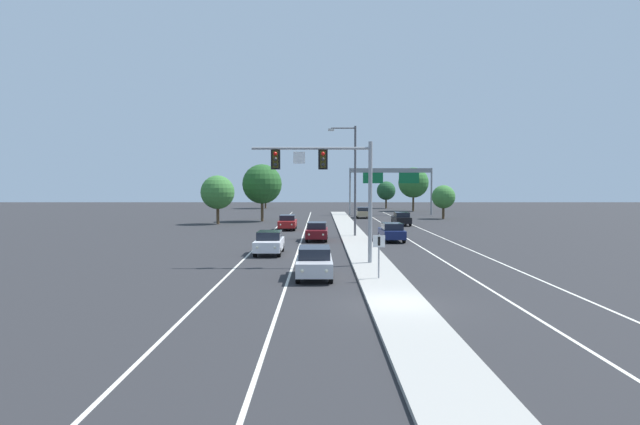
# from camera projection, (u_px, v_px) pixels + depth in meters

# --- Properties ---
(ground_plane) EXTENTS (260.00, 260.00, 0.00)m
(ground_plane) POSITION_uv_depth(u_px,v_px,m) (400.00, 306.00, 21.63)
(ground_plane) COLOR #28282B
(median_island) EXTENTS (2.40, 110.00, 0.15)m
(median_island) POSITION_uv_depth(u_px,v_px,m) (364.00, 250.00, 39.60)
(median_island) COLOR #9E9B93
(median_island) RESTS_ON ground
(lane_stripe_oncoming_center) EXTENTS (0.14, 100.00, 0.01)m
(lane_stripe_oncoming_center) POSITION_uv_depth(u_px,v_px,m) (303.00, 241.00, 46.61)
(lane_stripe_oncoming_center) COLOR silver
(lane_stripe_oncoming_center) RESTS_ON ground
(lane_stripe_receding_center) EXTENTS (0.14, 100.00, 0.01)m
(lane_stripe_receding_center) POSITION_uv_depth(u_px,v_px,m) (413.00, 241.00, 46.58)
(lane_stripe_receding_center) COLOR silver
(lane_stripe_receding_center) RESTS_ON ground
(edge_stripe_left) EXTENTS (0.14, 100.00, 0.01)m
(edge_stripe_left) POSITION_uv_depth(u_px,v_px,m) (264.00, 241.00, 46.62)
(edge_stripe_left) COLOR silver
(edge_stripe_left) RESTS_ON ground
(edge_stripe_right) EXTENTS (0.14, 100.00, 0.01)m
(edge_stripe_right) POSITION_uv_depth(u_px,v_px,m) (452.00, 241.00, 46.57)
(edge_stripe_right) COLOR silver
(edge_stripe_right) RESTS_ON ground
(overhead_signal_mast) EXTENTS (7.15, 0.44, 7.20)m
(overhead_signal_mast) POSITION_uv_depth(u_px,v_px,m) (334.00, 176.00, 32.35)
(overhead_signal_mast) COLOR gray
(overhead_signal_mast) RESTS_ON median_island
(median_sign_post) EXTENTS (0.60, 0.10, 2.20)m
(median_sign_post) POSITION_uv_depth(u_px,v_px,m) (381.00, 249.00, 27.05)
(median_sign_post) COLOR gray
(median_sign_post) RESTS_ON median_island
(street_lamp_median) EXTENTS (2.58, 0.28, 10.00)m
(street_lamp_median) POSITION_uv_depth(u_px,v_px,m) (355.00, 174.00, 49.78)
(street_lamp_median) COLOR #4C4C51
(street_lamp_median) RESTS_ON median_island
(car_oncoming_silver) EXTENTS (1.85, 4.48, 1.58)m
(car_oncoming_silver) POSITION_uv_depth(u_px,v_px,m) (316.00, 262.00, 28.06)
(car_oncoming_silver) COLOR #B7B7BC
(car_oncoming_silver) RESTS_ON ground
(car_oncoming_white) EXTENTS (1.83, 4.47, 1.58)m
(car_oncoming_white) POSITION_uv_depth(u_px,v_px,m) (271.00, 242.00, 37.75)
(car_oncoming_white) COLOR silver
(car_oncoming_white) RESTS_ON ground
(car_oncoming_darkred) EXTENTS (1.91, 4.51, 1.58)m
(car_oncoming_darkred) POSITION_uv_depth(u_px,v_px,m) (319.00, 231.00, 46.90)
(car_oncoming_darkred) COLOR #5B0F14
(car_oncoming_darkred) RESTS_ON ground
(car_oncoming_red) EXTENTS (1.83, 4.47, 1.58)m
(car_oncoming_red) POSITION_uv_depth(u_px,v_px,m) (289.00, 222.00, 58.19)
(car_oncoming_red) COLOR maroon
(car_oncoming_red) RESTS_ON ground
(car_receding_navy) EXTENTS (1.89, 4.50, 1.58)m
(car_receding_navy) POSITION_uv_depth(u_px,v_px,m) (394.00, 232.00, 46.23)
(car_receding_navy) COLOR #141E4C
(car_receding_navy) RESTS_ON ground
(car_receding_black) EXTENTS (1.86, 4.49, 1.58)m
(car_receding_black) POSITION_uv_depth(u_px,v_px,m) (403.00, 219.00, 64.42)
(car_receding_black) COLOR black
(car_receding_black) RESTS_ON ground
(car_receding_tan) EXTENTS (1.84, 4.48, 1.58)m
(car_receding_tan) POSITION_uv_depth(u_px,v_px,m) (364.00, 212.00, 78.84)
(car_receding_tan) COLOR tan
(car_receding_tan) RESTS_ON ground
(highway_sign_gantry) EXTENTS (13.28, 0.42, 7.50)m
(highway_sign_gantry) POSITION_uv_depth(u_px,v_px,m) (393.00, 176.00, 86.82)
(highway_sign_gantry) COLOR gray
(highway_sign_gantry) RESTS_ON ground
(tree_far_left_c) EXTENTS (5.19, 5.19, 7.51)m
(tree_far_left_c) POSITION_uv_depth(u_px,v_px,m) (264.00, 184.00, 71.60)
(tree_far_left_c) COLOR #4C3823
(tree_far_left_c) RESTS_ON ground
(tree_far_left_b) EXTENTS (4.12, 4.12, 5.96)m
(tree_far_left_b) POSITION_uv_depth(u_px,v_px,m) (220.00, 192.00, 66.60)
(tree_far_left_b) COLOR #4C3823
(tree_far_left_b) RESTS_ON ground
(tree_far_right_b) EXTENTS (5.51, 5.51, 7.97)m
(tree_far_right_b) POSITION_uv_depth(u_px,v_px,m) (415.00, 183.00, 99.25)
(tree_far_right_b) COLOR #4C3823
(tree_far_right_b) RESTS_ON ground
(tree_far_right_a) EXTENTS (3.29, 3.29, 4.76)m
(tree_far_right_a) POSITION_uv_depth(u_px,v_px,m) (445.00, 197.00, 76.88)
(tree_far_right_a) COLOR #4C3823
(tree_far_right_a) RESTS_ON ground
(tree_far_left_a) EXTENTS (5.72, 5.72, 8.27)m
(tree_far_left_a) POSITION_uv_depth(u_px,v_px,m) (267.00, 182.00, 111.37)
(tree_far_left_a) COLOR #4C3823
(tree_far_left_a) RESTS_ON ground
(tree_far_right_c) EXTENTS (3.83, 3.83, 5.54)m
(tree_far_right_c) POSITION_uv_depth(u_px,v_px,m) (388.00, 191.00, 111.44)
(tree_far_right_c) COLOR #4C3823
(tree_far_right_c) RESTS_ON ground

